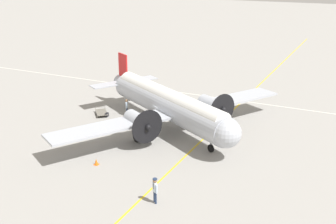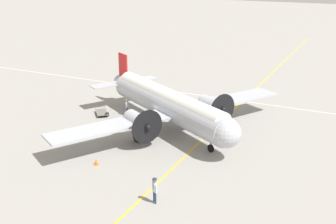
{
  "view_description": "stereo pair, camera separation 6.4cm",
  "coord_description": "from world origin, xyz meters",
  "px_view_note": "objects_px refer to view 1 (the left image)",
  "views": [
    {
      "loc": [
        -34.63,
        -16.89,
        15.33
      ],
      "look_at": [
        0.0,
        0.0,
        1.7
      ],
      "focal_mm": 45.0,
      "sensor_mm": 36.0,
      "label": 1
    },
    {
      "loc": [
        -34.6,
        -16.95,
        15.33
      ],
      "look_at": [
        0.0,
        0.0,
        1.7
      ],
      "focal_mm": 45.0,
      "sensor_mm": 36.0,
      "label": 2
    }
  ],
  "objects_px": {
    "suitcase_near_door": "(107,115)",
    "baggage_cart": "(101,112)",
    "traffic_cone": "(96,162)",
    "airliner_main": "(170,105)",
    "crew_foreground": "(155,188)",
    "passenger_boarding": "(127,105)"
  },
  "relations": [
    {
      "from": "traffic_cone",
      "to": "airliner_main",
      "type": "bearing_deg",
      "value": -12.33
    },
    {
      "from": "passenger_boarding",
      "to": "traffic_cone",
      "type": "xyz_separation_m",
      "value": [
        -11.2,
        -3.92,
        -0.84
      ]
    },
    {
      "from": "passenger_boarding",
      "to": "suitcase_near_door",
      "type": "xyz_separation_m",
      "value": [
        -1.42,
        1.63,
        -0.86
      ]
    },
    {
      "from": "passenger_boarding",
      "to": "baggage_cart",
      "type": "height_order",
      "value": "passenger_boarding"
    },
    {
      "from": "airliner_main",
      "to": "traffic_cone",
      "type": "bearing_deg",
      "value": -71.89
    },
    {
      "from": "crew_foreground",
      "to": "traffic_cone",
      "type": "xyz_separation_m",
      "value": [
        2.99,
        6.92,
        -0.92
      ]
    },
    {
      "from": "airliner_main",
      "to": "passenger_boarding",
      "type": "bearing_deg",
      "value": -165.67
    },
    {
      "from": "baggage_cart",
      "to": "airliner_main",
      "type": "bearing_deg",
      "value": 44.34
    },
    {
      "from": "suitcase_near_door",
      "to": "baggage_cart",
      "type": "bearing_deg",
      "value": 72.16
    },
    {
      "from": "airliner_main",
      "to": "baggage_cart",
      "type": "xyz_separation_m",
      "value": [
        0.59,
        8.47,
        -2.27
      ]
    },
    {
      "from": "suitcase_near_door",
      "to": "passenger_boarding",
      "type": "bearing_deg",
      "value": -48.86
    },
    {
      "from": "passenger_boarding",
      "to": "baggage_cart",
      "type": "relative_size",
      "value": 0.74
    },
    {
      "from": "suitcase_near_door",
      "to": "traffic_cone",
      "type": "xyz_separation_m",
      "value": [
        -9.78,
        -5.55,
        0.02
      ]
    },
    {
      "from": "crew_foreground",
      "to": "baggage_cart",
      "type": "bearing_deg",
      "value": -4.33
    },
    {
      "from": "airliner_main",
      "to": "passenger_boarding",
      "type": "distance_m",
      "value": 6.41
    },
    {
      "from": "crew_foreground",
      "to": "suitcase_near_door",
      "type": "height_order",
      "value": "crew_foreground"
    },
    {
      "from": "baggage_cart",
      "to": "traffic_cone",
      "type": "height_order",
      "value": "baggage_cart"
    },
    {
      "from": "traffic_cone",
      "to": "passenger_boarding",
      "type": "bearing_deg",
      "value": 19.3
    },
    {
      "from": "suitcase_near_door",
      "to": "baggage_cart",
      "type": "xyz_separation_m",
      "value": [
        0.28,
        0.86,
        0.06
      ]
    },
    {
      "from": "suitcase_near_door",
      "to": "traffic_cone",
      "type": "height_order",
      "value": "traffic_cone"
    },
    {
      "from": "passenger_boarding",
      "to": "baggage_cart",
      "type": "distance_m",
      "value": 2.85
    },
    {
      "from": "traffic_cone",
      "to": "suitcase_near_door",
      "type": "bearing_deg",
      "value": 29.57
    }
  ]
}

